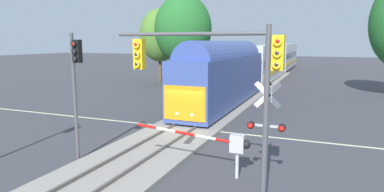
{
  "coord_description": "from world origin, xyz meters",
  "views": [
    {
      "loc": [
        7.94,
        -18.8,
        5.43
      ],
      "look_at": [
        0.1,
        0.51,
        2.0
      ],
      "focal_mm": 31.16,
      "sensor_mm": 36.0,
      "label": 1
    }
  ],
  "objects_px": {
    "oak_behind_train": "(183,29)",
    "crossing_signal_mast": "(267,123)",
    "traffic_signal_near_right": "(219,73)",
    "pine_left_background": "(160,35)",
    "commuter_train": "(265,61)",
    "traffic_signal_median": "(76,77)",
    "crossing_gate_near": "(226,143)"
  },
  "relations": [
    {
      "from": "traffic_signal_median",
      "to": "traffic_signal_near_right",
      "type": "distance_m",
      "value": 7.56
    },
    {
      "from": "traffic_signal_median",
      "to": "crossing_signal_mast",
      "type": "bearing_deg",
      "value": 0.79
    },
    {
      "from": "commuter_train",
      "to": "crossing_gate_near",
      "type": "bearing_deg",
      "value": -82.62
    },
    {
      "from": "commuter_train",
      "to": "crossing_gate_near",
      "type": "height_order",
      "value": "commuter_train"
    },
    {
      "from": "commuter_train",
      "to": "pine_left_background",
      "type": "height_order",
      "value": "pine_left_background"
    },
    {
      "from": "traffic_signal_median",
      "to": "commuter_train",
      "type": "bearing_deg",
      "value": 86.05
    },
    {
      "from": "crossing_signal_mast",
      "to": "traffic_signal_median",
      "type": "xyz_separation_m",
      "value": [
        -8.42,
        -0.12,
        1.36
      ]
    },
    {
      "from": "crossing_signal_mast",
      "to": "oak_behind_train",
      "type": "distance_m",
      "value": 29.91
    },
    {
      "from": "commuter_train",
      "to": "crossing_signal_mast",
      "type": "xyz_separation_m",
      "value": [
        6.05,
        -34.27,
        -0.22
      ]
    },
    {
      "from": "crossing_gate_near",
      "to": "oak_behind_train",
      "type": "height_order",
      "value": "oak_behind_train"
    },
    {
      "from": "commuter_train",
      "to": "traffic_signal_median",
      "type": "bearing_deg",
      "value": -93.95
    },
    {
      "from": "crossing_signal_mast",
      "to": "traffic_signal_near_right",
      "type": "distance_m",
      "value": 3.09
    },
    {
      "from": "traffic_signal_near_right",
      "to": "pine_left_background",
      "type": "distance_m",
      "value": 34.43
    },
    {
      "from": "crossing_gate_near",
      "to": "traffic_signal_median",
      "type": "height_order",
      "value": "traffic_signal_median"
    },
    {
      "from": "traffic_signal_near_right",
      "to": "crossing_signal_mast",
      "type": "bearing_deg",
      "value": 61.22
    },
    {
      "from": "crossing_gate_near",
      "to": "oak_behind_train",
      "type": "bearing_deg",
      "value": 117.03
    },
    {
      "from": "crossing_gate_near",
      "to": "traffic_signal_near_right",
      "type": "relative_size",
      "value": 0.86
    },
    {
      "from": "crossing_gate_near",
      "to": "pine_left_background",
      "type": "bearing_deg",
      "value": 122.19
    },
    {
      "from": "crossing_signal_mast",
      "to": "pine_left_background",
      "type": "distance_m",
      "value": 33.44
    },
    {
      "from": "crossing_gate_near",
      "to": "traffic_signal_near_right",
      "type": "distance_m",
      "value": 4.12
    },
    {
      "from": "commuter_train",
      "to": "oak_behind_train",
      "type": "distance_m",
      "value": 12.69
    },
    {
      "from": "pine_left_background",
      "to": "oak_behind_train",
      "type": "xyz_separation_m",
      "value": [
        4.1,
        -1.74,
        0.68
      ]
    },
    {
      "from": "crossing_gate_near",
      "to": "pine_left_background",
      "type": "relative_size",
      "value": 0.53
    },
    {
      "from": "crossing_signal_mast",
      "to": "oak_behind_train",
      "type": "bearing_deg",
      "value": 119.4
    },
    {
      "from": "pine_left_background",
      "to": "crossing_signal_mast",
      "type": "bearing_deg",
      "value": -55.91
    },
    {
      "from": "oak_behind_train",
      "to": "crossing_signal_mast",
      "type": "bearing_deg",
      "value": -60.6
    },
    {
      "from": "commuter_train",
      "to": "traffic_signal_median",
      "type": "relative_size",
      "value": 10.23
    },
    {
      "from": "commuter_train",
      "to": "crossing_signal_mast",
      "type": "bearing_deg",
      "value": -79.99
    },
    {
      "from": "crossing_signal_mast",
      "to": "pine_left_background",
      "type": "bearing_deg",
      "value": 124.09
    },
    {
      "from": "traffic_signal_near_right",
      "to": "pine_left_background",
      "type": "relative_size",
      "value": 0.61
    },
    {
      "from": "traffic_signal_median",
      "to": "traffic_signal_near_right",
      "type": "height_order",
      "value": "traffic_signal_near_right"
    },
    {
      "from": "crossing_signal_mast",
      "to": "traffic_signal_median",
      "type": "height_order",
      "value": "traffic_signal_median"
    }
  ]
}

